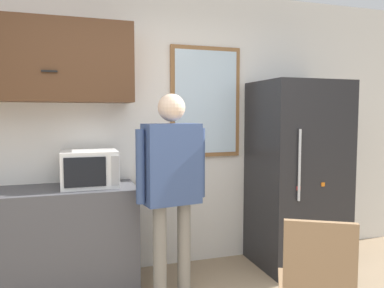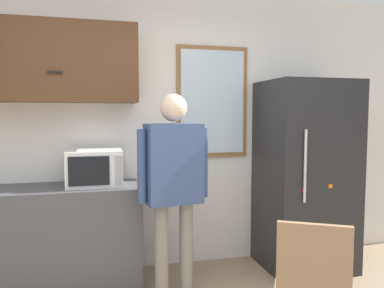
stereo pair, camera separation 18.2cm
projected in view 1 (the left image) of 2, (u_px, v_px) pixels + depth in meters
The scene contains 8 objects.
back_wall at pixel (143, 130), 3.59m from camera, with size 6.00×0.06×2.70m.
counter at pixel (7, 245), 3.02m from camera, with size 2.07×0.55×0.88m.
upper_cabinets at pixel (2, 59), 2.99m from camera, with size 2.07×0.38×0.67m.
microwave at pixel (89, 169), 3.18m from camera, with size 0.47×0.39×0.31m.
person at pixel (172, 175), 3.00m from camera, with size 0.59×0.28×1.66m.
refrigerator at pixel (297, 174), 3.71m from camera, with size 0.82×0.74×1.81m.
chair at pixel (316, 283), 2.22m from camera, with size 0.59×0.59×0.90m.
window at pixel (206, 102), 3.73m from camera, with size 0.72×0.05×1.09m.
Camera 1 is at (-0.66, -1.49, 1.50)m, focal length 35.00 mm.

